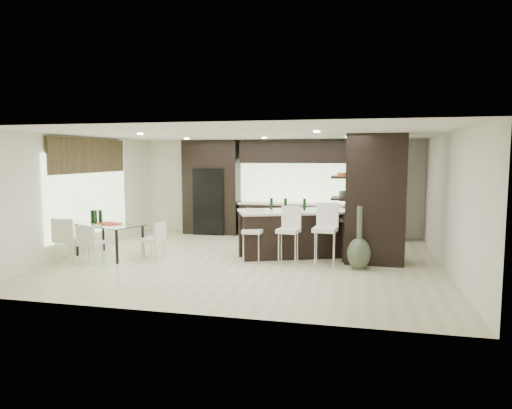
% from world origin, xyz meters
% --- Properties ---
extents(ground, '(8.00, 8.00, 0.00)m').
position_xyz_m(ground, '(0.00, 0.00, 0.00)').
color(ground, beige).
rests_on(ground, ground).
extents(back_wall, '(8.00, 0.02, 2.70)m').
position_xyz_m(back_wall, '(0.00, 3.50, 1.35)').
color(back_wall, white).
rests_on(back_wall, ground).
extents(left_wall, '(0.02, 7.00, 2.70)m').
position_xyz_m(left_wall, '(-4.00, 0.00, 1.35)').
color(left_wall, white).
rests_on(left_wall, ground).
extents(right_wall, '(0.02, 7.00, 2.70)m').
position_xyz_m(right_wall, '(4.00, 0.00, 1.35)').
color(right_wall, white).
rests_on(right_wall, ground).
extents(ceiling, '(8.00, 7.00, 0.02)m').
position_xyz_m(ceiling, '(0.00, 0.00, 2.70)').
color(ceiling, white).
rests_on(ceiling, ground).
extents(window_left, '(0.04, 3.20, 1.90)m').
position_xyz_m(window_left, '(-3.96, 0.20, 1.35)').
color(window_left, '#B2D199').
rests_on(window_left, left_wall).
extents(window_back, '(3.40, 0.04, 1.20)m').
position_xyz_m(window_back, '(0.60, 3.46, 1.55)').
color(window_back, '#B2D199').
rests_on(window_back, back_wall).
extents(stone_accent, '(0.08, 3.00, 0.80)m').
position_xyz_m(stone_accent, '(-3.93, 0.20, 2.25)').
color(stone_accent, brown).
rests_on(stone_accent, left_wall).
extents(ceiling_spots, '(4.00, 3.00, 0.02)m').
position_xyz_m(ceiling_spots, '(0.00, 0.25, 2.68)').
color(ceiling_spots, white).
rests_on(ceiling_spots, ceiling).
extents(back_cabinetry, '(6.80, 0.68, 2.70)m').
position_xyz_m(back_cabinetry, '(0.50, 3.17, 1.35)').
color(back_cabinetry, black).
rests_on(back_cabinetry, ground).
extents(refrigerator, '(0.90, 0.68, 1.90)m').
position_xyz_m(refrigerator, '(-1.90, 3.12, 0.95)').
color(refrigerator, black).
rests_on(refrigerator, ground).
extents(partition_column, '(1.20, 0.80, 2.70)m').
position_xyz_m(partition_column, '(2.60, 0.40, 1.35)').
color(partition_column, black).
rests_on(partition_column, ground).
extents(kitchen_island, '(2.70, 1.89, 1.03)m').
position_xyz_m(kitchen_island, '(0.86, 0.70, 0.52)').
color(kitchen_island, black).
rests_on(kitchen_island, ground).
extents(stool_left, '(0.41, 0.41, 0.91)m').
position_xyz_m(stool_left, '(0.10, -0.14, 0.45)').
color(stool_left, white).
rests_on(stool_left, ground).
extents(stool_mid, '(0.49, 0.49, 0.96)m').
position_xyz_m(stool_mid, '(0.86, -0.15, 0.48)').
color(stool_mid, white).
rests_on(stool_mid, ground).
extents(stool_right, '(0.52, 0.52, 1.04)m').
position_xyz_m(stool_right, '(1.62, -0.16, 0.52)').
color(stool_right, white).
rests_on(stool_right, ground).
extents(bench, '(1.37, 0.62, 0.51)m').
position_xyz_m(bench, '(1.28, 1.53, 0.26)').
color(bench, black).
rests_on(bench, ground).
extents(floor_vase, '(0.54, 0.54, 1.27)m').
position_xyz_m(floor_vase, '(2.30, -0.31, 0.63)').
color(floor_vase, '#435039').
rests_on(floor_vase, ground).
extents(dining_table, '(1.75, 1.37, 0.74)m').
position_xyz_m(dining_table, '(-3.13, -0.37, 0.37)').
color(dining_table, white).
rests_on(dining_table, ground).
extents(chair_near, '(0.41, 0.41, 0.76)m').
position_xyz_m(chair_near, '(-3.13, -1.09, 0.38)').
color(chair_near, white).
rests_on(chair_near, ground).
extents(chair_far, '(0.50, 0.50, 0.90)m').
position_xyz_m(chair_far, '(-3.61, -1.13, 0.45)').
color(chair_far, white).
rests_on(chair_far, ground).
extents(chair_end, '(0.47, 0.47, 0.75)m').
position_xyz_m(chair_end, '(-2.08, -0.37, 0.38)').
color(chair_end, white).
rests_on(chair_end, ground).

